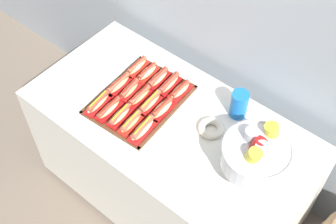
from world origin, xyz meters
name	(u,v)px	position (x,y,z in m)	size (l,w,h in m)	color
ground_plane	(170,194)	(0.00, 0.00, 0.00)	(10.00, 10.00, 0.00)	#7A6B5B
buffet_table	(170,160)	(0.00, 0.00, 0.42)	(1.57, 0.79, 0.80)	white
serving_tray	(140,100)	(-0.21, 0.00, 0.80)	(0.44, 0.55, 0.01)	#56331E
hot_dog_0	(98,103)	(-0.35, -0.17, 0.83)	(0.08, 0.19, 0.06)	red
hot_dog_1	(109,109)	(-0.28, -0.17, 0.83)	(0.07, 0.17, 0.06)	#B21414
hot_dog_2	(120,116)	(-0.20, -0.16, 0.83)	(0.07, 0.17, 0.06)	#B21414
hot_dog_3	(131,122)	(-0.13, -0.16, 0.83)	(0.07, 0.17, 0.06)	red
hot_dog_4	(143,129)	(-0.05, -0.16, 0.84)	(0.08, 0.19, 0.06)	red
hot_dog_5	(118,84)	(-0.36, -0.01, 0.83)	(0.08, 0.19, 0.06)	#B21414
hot_dog_6	(129,90)	(-0.29, 0.00, 0.83)	(0.08, 0.16, 0.06)	red
hot_dog_7	(140,96)	(-0.21, 0.00, 0.83)	(0.06, 0.17, 0.06)	#B21414
hot_dog_8	(151,102)	(-0.14, 0.00, 0.84)	(0.07, 0.18, 0.06)	red
hot_dog_9	(162,109)	(-0.06, 0.01, 0.83)	(0.07, 0.17, 0.06)	#B21414
hot_dog_10	(137,67)	(-0.37, 0.16, 0.84)	(0.06, 0.17, 0.06)	red
hot_dog_11	(147,72)	(-0.30, 0.16, 0.83)	(0.06, 0.16, 0.06)	red
hot_dog_12	(158,78)	(-0.22, 0.16, 0.83)	(0.07, 0.17, 0.06)	#B21414
hot_dog_13	(169,84)	(-0.15, 0.17, 0.83)	(0.07, 0.18, 0.06)	#B21414
hot_dog_14	(180,90)	(-0.07, 0.17, 0.83)	(0.06, 0.16, 0.06)	red
punch_bowl	(256,154)	(0.50, 0.00, 0.95)	(0.33, 0.33, 0.27)	silver
cup_stack	(239,104)	(0.25, 0.26, 0.88)	(0.09, 0.09, 0.16)	blue
donut	(211,128)	(0.20, 0.08, 0.82)	(0.14, 0.14, 0.04)	silver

